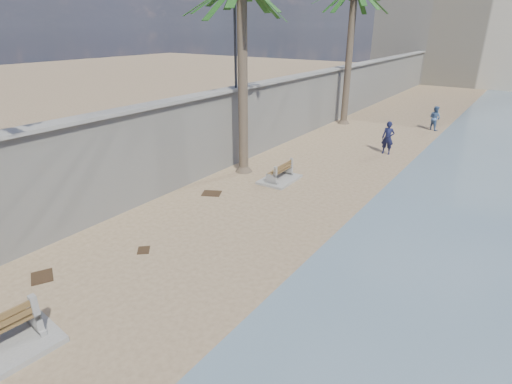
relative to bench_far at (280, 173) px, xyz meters
The scene contains 11 objects.
ground_plane 11.20m from the bench_far, 79.54° to the right, with size 140.00×140.00×0.00m, color #94795B.
seawall 9.64m from the bench_far, 109.41° to the left, with size 0.45×70.00×3.50m, color gray.
wall_cap 10.06m from the bench_far, 109.41° to the left, with size 0.80×70.00×0.12m, color gray.
end_building 41.53m from the bench_far, 89.96° to the left, with size 18.00×12.00×14.00m, color #B7AA93.
bench_far is the anchor object (origin of this frame).
streetlight 7.08m from the bench_far, 162.03° to the left, with size 0.28×0.28×5.12m.
person_a 7.09m from the bench_far, 68.92° to the left, with size 0.71×0.48×1.96m, color #121533.
person_b 13.89m from the bench_far, 75.99° to the left, with size 0.83×0.64×1.71m, color #44618E.
debris_b 9.95m from the bench_far, 98.36° to the right, with size 0.66×0.53×0.03m, color #382616.
debris_c 3.20m from the bench_far, 117.56° to the right, with size 0.73×0.59×0.03m, color #382616.
debris_d 7.36m from the bench_far, 92.17° to the right, with size 0.43×0.35×0.03m, color #382616.
Camera 1 is at (6.42, -2.94, 6.28)m, focal length 28.00 mm.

